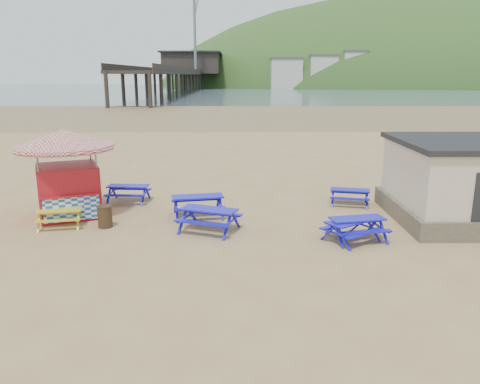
{
  "coord_description": "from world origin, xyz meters",
  "views": [
    {
      "loc": [
        0.64,
        -16.6,
        5.54
      ],
      "look_at": [
        0.73,
        1.5,
        1.0
      ],
      "focal_mm": 35.0,
      "sensor_mm": 36.0,
      "label": 1
    }
  ],
  "objects_px": {
    "ice_cream_kiosk": "(66,162)",
    "picnic_table_blue_a": "(128,194)",
    "picnic_table_yellow": "(60,218)",
    "picnic_table_blue_b": "(198,206)",
    "litter_bin": "(105,216)"
  },
  "relations": [
    {
      "from": "picnic_table_blue_b",
      "to": "litter_bin",
      "type": "height_order",
      "value": "picnic_table_blue_b"
    },
    {
      "from": "ice_cream_kiosk",
      "to": "litter_bin",
      "type": "distance_m",
      "value": 2.99
    },
    {
      "from": "picnic_table_blue_a",
      "to": "picnic_table_yellow",
      "type": "relative_size",
      "value": 1.05
    },
    {
      "from": "ice_cream_kiosk",
      "to": "picnic_table_blue_a",
      "type": "bearing_deg",
      "value": 24.5
    },
    {
      "from": "picnic_table_blue_a",
      "to": "ice_cream_kiosk",
      "type": "height_order",
      "value": "ice_cream_kiosk"
    },
    {
      "from": "litter_bin",
      "to": "picnic_table_blue_a",
      "type": "bearing_deg",
      "value": 89.07
    },
    {
      "from": "picnic_table_blue_b",
      "to": "picnic_table_blue_a",
      "type": "bearing_deg",
      "value": 134.54
    },
    {
      "from": "litter_bin",
      "to": "picnic_table_blue_b",
      "type": "bearing_deg",
      "value": 22.34
    },
    {
      "from": "ice_cream_kiosk",
      "to": "litter_bin",
      "type": "height_order",
      "value": "ice_cream_kiosk"
    },
    {
      "from": "picnic_table_blue_b",
      "to": "picnic_table_yellow",
      "type": "bearing_deg",
      "value": -176.92
    },
    {
      "from": "picnic_table_blue_b",
      "to": "ice_cream_kiosk",
      "type": "bearing_deg",
      "value": 166.82
    },
    {
      "from": "ice_cream_kiosk",
      "to": "litter_bin",
      "type": "bearing_deg",
      "value": -63.21
    },
    {
      "from": "picnic_table_blue_a",
      "to": "picnic_table_blue_b",
      "type": "bearing_deg",
      "value": -30.49
    },
    {
      "from": "ice_cream_kiosk",
      "to": "litter_bin",
      "type": "relative_size",
      "value": 6.17
    },
    {
      "from": "picnic_table_blue_b",
      "to": "litter_bin",
      "type": "relative_size",
      "value": 2.77
    }
  ]
}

